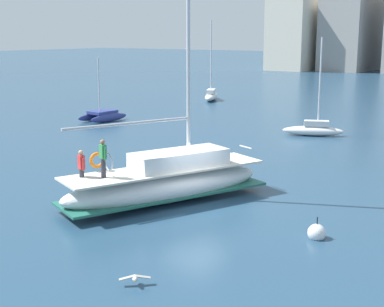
{
  "coord_description": "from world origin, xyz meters",
  "views": [
    {
      "loc": [
        13.5,
        -18.99,
        7.19
      ],
      "look_at": [
        -1.26,
        1.58,
        1.8
      ],
      "focal_mm": 52.66,
      "sensor_mm": 36.0,
      "label": 1
    }
  ],
  "objects_px": {
    "moored_catamaran": "(103,115)",
    "mooring_buoy": "(317,233)",
    "moored_sloop_far": "(314,129)",
    "seagull": "(135,278)",
    "main_sailboat": "(167,181)",
    "moored_cutter_left": "(211,95)"
  },
  "relations": [
    {
      "from": "seagull",
      "to": "mooring_buoy",
      "type": "xyz_separation_m",
      "value": [
        2.72,
        6.74,
        -0.04
      ]
    },
    {
      "from": "main_sailboat",
      "to": "moored_cutter_left",
      "type": "distance_m",
      "value": 38.45
    },
    {
      "from": "main_sailboat",
      "to": "mooring_buoy",
      "type": "height_order",
      "value": "main_sailboat"
    },
    {
      "from": "moored_sloop_far",
      "to": "mooring_buoy",
      "type": "xyz_separation_m",
      "value": [
        8.65,
        -19.41,
        -0.3
      ]
    },
    {
      "from": "moored_catamaran",
      "to": "mooring_buoy",
      "type": "height_order",
      "value": "moored_catamaran"
    },
    {
      "from": "moored_sloop_far",
      "to": "seagull",
      "type": "bearing_deg",
      "value": -77.23
    },
    {
      "from": "moored_sloop_far",
      "to": "seagull",
      "type": "height_order",
      "value": "moored_sloop_far"
    },
    {
      "from": "main_sailboat",
      "to": "seagull",
      "type": "bearing_deg",
      "value": -58.11
    },
    {
      "from": "main_sailboat",
      "to": "moored_cutter_left",
      "type": "relative_size",
      "value": 1.55
    },
    {
      "from": "main_sailboat",
      "to": "mooring_buoy",
      "type": "bearing_deg",
      "value": -3.8
    },
    {
      "from": "moored_catamaran",
      "to": "seagull",
      "type": "xyz_separation_m",
      "value": [
        23.33,
        -22.41,
        -0.25
      ]
    },
    {
      "from": "seagull",
      "to": "moored_catamaran",
      "type": "bearing_deg",
      "value": 136.14
    },
    {
      "from": "moored_sloop_far",
      "to": "moored_catamaran",
      "type": "relative_size",
      "value": 1.31
    },
    {
      "from": "moored_sloop_far",
      "to": "moored_catamaran",
      "type": "distance_m",
      "value": 17.8
    },
    {
      "from": "main_sailboat",
      "to": "moored_catamaran",
      "type": "bearing_deg",
      "value": 141.11
    },
    {
      "from": "main_sailboat",
      "to": "mooring_buoy",
      "type": "relative_size",
      "value": 14.36
    },
    {
      "from": "main_sailboat",
      "to": "moored_catamaran",
      "type": "distance_m",
      "value": 24.2
    },
    {
      "from": "main_sailboat",
      "to": "moored_cutter_left",
      "type": "xyz_separation_m",
      "value": [
        -19.71,
        33.01,
        -0.33
      ]
    },
    {
      "from": "seagull",
      "to": "mooring_buoy",
      "type": "bearing_deg",
      "value": 68.01
    },
    {
      "from": "moored_catamaran",
      "to": "mooring_buoy",
      "type": "relative_size",
      "value": 5.74
    },
    {
      "from": "mooring_buoy",
      "to": "main_sailboat",
      "type": "bearing_deg",
      "value": 176.2
    },
    {
      "from": "main_sailboat",
      "to": "moored_sloop_far",
      "type": "distance_m",
      "value": 18.99
    }
  ]
}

